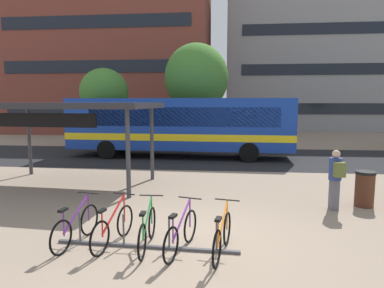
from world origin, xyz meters
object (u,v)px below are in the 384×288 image
object	(u,v)px
parked_bicycle_purple_0	(76,227)
commuter_olive_pack_2	(336,176)
trash_bin	(365,189)
parked_bicycle_orange_4	(222,237)
street_tree_0	(104,93)
city_bus	(178,125)
parked_bicycle_green_2	(147,230)
transit_shelter	(69,108)
street_tree_1	(196,78)
parked_bicycle_red_1	(113,228)
parked_bicycle_purple_3	(181,234)

from	to	relation	value
parked_bicycle_purple_0	commuter_olive_pack_2	size ratio (longest dim) A/B	1.01
parked_bicycle_purple_0	trash_bin	bearing A→B (deg)	-56.42
parked_bicycle_orange_4	street_tree_0	bearing A→B (deg)	38.19
city_bus	parked_bicycle_green_2	world-z (taller)	city_bus
parked_bicycle_purple_0	transit_shelter	bearing A→B (deg)	34.98
parked_bicycle_green_2	street_tree_0	world-z (taller)	street_tree_0
transit_shelter	street_tree_1	size ratio (longest dim) A/B	0.91
parked_bicycle_green_2	transit_shelter	distance (m)	6.78
parked_bicycle_red_1	transit_shelter	xyz separation A→B (m)	(-3.21, 4.88, 2.41)
parked_bicycle_green_2	parked_bicycle_orange_4	world-z (taller)	same
parked_bicycle_green_2	street_tree_1	world-z (taller)	street_tree_1
parked_bicycle_green_2	trash_bin	distance (m)	6.52
parked_bicycle_red_1	parked_bicycle_green_2	bearing A→B (deg)	-84.49
parked_bicycle_purple_3	commuter_olive_pack_2	distance (m)	4.96
transit_shelter	trash_bin	xyz separation A→B (m)	(9.55, -1.61, -2.28)
parked_bicycle_purple_3	street_tree_0	distance (m)	17.35
street_tree_0	street_tree_1	distance (m)	6.27
trash_bin	street_tree_1	world-z (taller)	street_tree_1
trash_bin	street_tree_0	size ratio (longest dim) A/B	0.20
parked_bicycle_red_1	parked_bicycle_orange_4	size ratio (longest dim) A/B	1.00
parked_bicycle_red_1	street_tree_1	size ratio (longest dim) A/B	0.25
parked_bicycle_purple_0	parked_bicycle_orange_4	world-z (taller)	same
parked_bicycle_red_1	trash_bin	size ratio (longest dim) A/B	1.65
parked_bicycle_purple_3	trash_bin	xyz separation A→B (m)	(4.88, 3.44, 0.13)
street_tree_1	transit_shelter	bearing A→B (deg)	-107.61
parked_bicycle_purple_0	street_tree_0	xyz separation A→B (m)	(-4.96, 15.29, 3.25)
city_bus	street_tree_0	xyz separation A→B (m)	(-5.56, 3.86, 1.85)
street_tree_1	trash_bin	bearing A→B (deg)	-65.13
parked_bicycle_purple_3	trash_bin	world-z (taller)	trash_bin
parked_bicycle_orange_4	parked_bicycle_red_1	bearing A→B (deg)	94.71
parked_bicycle_red_1	trash_bin	bearing A→B (deg)	-51.47
parked_bicycle_purple_0	parked_bicycle_orange_4	distance (m)	3.09
parked_bicycle_purple_0	parked_bicycle_orange_4	size ratio (longest dim) A/B	1.01
parked_bicycle_purple_3	transit_shelter	bearing A→B (deg)	57.43
parked_bicycle_red_1	parked_bicycle_purple_0	bearing A→B (deg)	103.19
city_bus	parked_bicycle_purple_0	size ratio (longest dim) A/B	7.08
parked_bicycle_green_2	commuter_olive_pack_2	distance (m)	5.49
parked_bicycle_purple_3	street_tree_1	world-z (taller)	street_tree_1
city_bus	parked_bicycle_purple_3	bearing A→B (deg)	100.25
parked_bicycle_red_1	parked_bicycle_green_2	world-z (taller)	same
parked_bicycle_orange_4	commuter_olive_pack_2	distance (m)	4.39
parked_bicycle_purple_0	parked_bicycle_green_2	bearing A→B (deg)	-82.99
city_bus	parked_bicycle_orange_4	world-z (taller)	city_bus
parked_bicycle_purple_3	commuter_olive_pack_2	xyz separation A→B (m)	(3.91, 3.00, 0.59)
parked_bicycle_red_1	commuter_olive_pack_2	bearing A→B (deg)	-50.95
city_bus	parked_bicycle_orange_4	bearing A→B (deg)	104.11
parked_bicycle_purple_0	street_tree_1	world-z (taller)	street_tree_1
transit_shelter	trash_bin	size ratio (longest dim) A/B	6.11
parked_bicycle_purple_3	parked_bicycle_orange_4	xyz separation A→B (m)	(0.82, -0.07, 0.00)
parked_bicycle_red_1	street_tree_1	distance (m)	16.70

